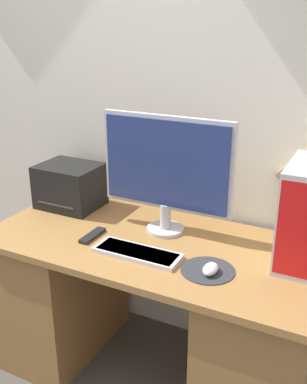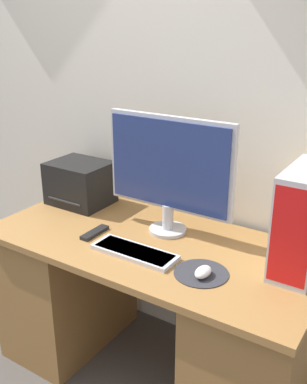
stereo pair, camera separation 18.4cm
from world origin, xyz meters
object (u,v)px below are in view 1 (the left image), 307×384
Objects in this scene: monitor at (166,168)px; keyboard at (137,253)px; mouse at (210,269)px; printer at (70,186)px; computer_tower at (304,214)px; remote_control at (93,235)px.

monitor reaches higher than keyboard.
printer reaches higher than mouse.
computer_tower is (0.59, -0.01, -0.10)m from monitor.
remote_control is at bearing -141.33° from monitor.
printer is 1.95× the size of remote_control.
mouse is 0.22× the size of computer_tower.
computer_tower reaches higher than remote_control.
computer_tower is at bearing 13.31° from remote_control.
printer is (-0.55, 0.30, 0.10)m from keyboard.
monitor is at bearing 139.65° from mouse.
mouse is 0.92m from printer.
remote_control is (-0.26, -0.21, -0.29)m from monitor.
monitor is 0.39m from keyboard.
computer_tower is 1.14m from printer.
keyboard is (-0.00, -0.26, -0.29)m from monitor.
computer_tower is (0.28, 0.26, 0.18)m from mouse.
printer is at bearing 140.17° from remote_control.
monitor is 0.59m from printer.
keyboard is at bearing 178.93° from mouse.
remote_control is (-0.84, -0.20, -0.19)m from computer_tower.
keyboard is 0.26m from remote_control.
printer is at bearing 177.55° from computer_tower.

